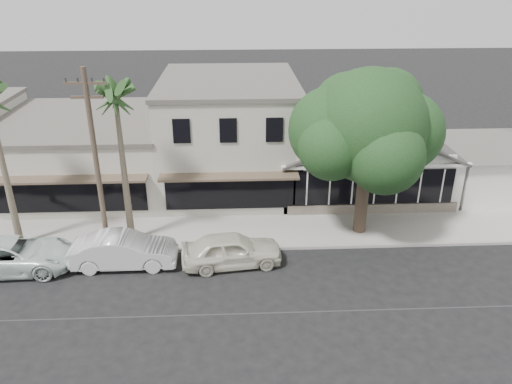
{
  "coord_description": "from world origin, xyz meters",
  "views": [
    {
      "loc": [
        -2.69,
        -16.34,
        12.86
      ],
      "look_at": [
        -1.67,
        6.0,
        2.69
      ],
      "focal_mm": 35.0,
      "sensor_mm": 36.0,
      "label": 1
    }
  ],
  "objects_px": {
    "utility_pole": "(96,160)",
    "shade_tree": "(366,128)",
    "car_0": "(232,250)",
    "car_2": "(14,255)",
    "car_1": "(124,251)"
  },
  "relations": [
    {
      "from": "utility_pole",
      "to": "shade_tree",
      "type": "relative_size",
      "value": 1.04
    },
    {
      "from": "car_0",
      "to": "car_2",
      "type": "distance_m",
      "value": 10.0
    },
    {
      "from": "shade_tree",
      "to": "car_1",
      "type": "bearing_deg",
      "value": -166.25
    },
    {
      "from": "car_2",
      "to": "shade_tree",
      "type": "relative_size",
      "value": 0.64
    },
    {
      "from": "car_2",
      "to": "shade_tree",
      "type": "bearing_deg",
      "value": -82.38
    },
    {
      "from": "car_1",
      "to": "shade_tree",
      "type": "relative_size",
      "value": 0.56
    },
    {
      "from": "car_1",
      "to": "shade_tree",
      "type": "xyz_separation_m",
      "value": [
        11.63,
        2.84,
        4.89
      ]
    },
    {
      "from": "utility_pole",
      "to": "car_2",
      "type": "distance_m",
      "value": 5.79
    },
    {
      "from": "car_0",
      "to": "car_2",
      "type": "bearing_deg",
      "value": 82.53
    },
    {
      "from": "car_0",
      "to": "car_1",
      "type": "bearing_deg",
      "value": 81.04
    },
    {
      "from": "utility_pole",
      "to": "car_2",
      "type": "bearing_deg",
      "value": -159.76
    },
    {
      "from": "shade_tree",
      "to": "utility_pole",
      "type": "bearing_deg",
      "value": -173.22
    },
    {
      "from": "car_0",
      "to": "car_1",
      "type": "relative_size",
      "value": 0.96
    },
    {
      "from": "car_2",
      "to": "shade_tree",
      "type": "height_order",
      "value": "shade_tree"
    },
    {
      "from": "utility_pole",
      "to": "car_2",
      "type": "relative_size",
      "value": 1.63
    }
  ]
}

